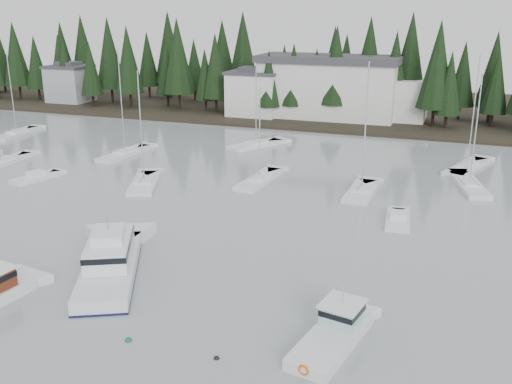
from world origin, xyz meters
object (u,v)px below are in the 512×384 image
sailboat_3 (260,181)px  runabout_0 (37,178)px  house_far_west (70,83)px  runabout_1 (398,221)px  sailboat_8 (145,184)px  lobster_boat_teal (334,335)px  house_west (254,93)px  sailboat_9 (469,186)px  sailboat_1 (256,146)px  cabin_cruiser_center (110,264)px  sailboat_0 (125,155)px  sailboat_11 (467,168)px  sailboat_4 (2,164)px  sailboat_6 (362,193)px  harbor_inn (340,88)px  sailboat_5 (17,135)px

sailboat_3 → runabout_0: sailboat_3 is taller
house_far_west → runabout_1: house_far_west is taller
sailboat_8 → runabout_1: bearing=-116.8°
runabout_0 → sailboat_8: bearing=-65.8°
lobster_boat_teal → sailboat_8: 36.73m
house_west → sailboat_9: (37.61, -31.84, -4.58)m
sailboat_1 → lobster_boat_teal: bearing=-125.5°
sailboat_3 → runabout_1: 18.63m
cabin_cruiser_center → runabout_0: bearing=23.9°
cabin_cruiser_center → sailboat_0: sailboat_0 is taller
house_west → sailboat_9: bearing=-40.3°
lobster_boat_teal → sailboat_0: (-37.20, 35.71, -0.41)m
house_far_west → lobster_boat_teal: 100.68m
sailboat_9 → house_west: bearing=35.4°
sailboat_9 → sailboat_11: (-0.30, 8.02, 0.01)m
lobster_boat_teal → sailboat_11: (7.24, 44.37, -0.42)m
sailboat_4 → sailboat_1: bearing=-55.0°
sailboat_0 → sailboat_6: sailboat_6 is taller
sailboat_6 → sailboat_11: bearing=-35.5°
harbor_inn → sailboat_9: size_ratio=2.23×
sailboat_3 → cabin_cruiser_center: bearing=178.3°
cabin_cruiser_center → runabout_0: size_ratio=2.03×
house_far_west → sailboat_3: 69.41m
sailboat_11 → harbor_inn: bearing=59.5°
lobster_boat_teal → runabout_1: 22.12m
sailboat_6 → sailboat_8: (-23.95, -5.37, -0.02)m
house_far_west → sailboat_9: sailboat_9 is taller
sailboat_11 → sailboat_8: bearing=140.1°
sailboat_9 → runabout_0: 50.28m
lobster_boat_teal → sailboat_5: 73.30m
sailboat_3 → sailboat_9: (23.07, 6.19, 0.01)m
sailboat_8 → sailboat_9: size_ratio=1.02×
harbor_inn → sailboat_6: 43.72m
harbor_inn → sailboat_4: 57.47m
house_west → harbor_inn: 15.45m
house_far_west → sailboat_1: 55.44m
house_far_west → sailboat_11: sailboat_11 is taller
sailboat_4 → sailboat_6: sailboat_6 is taller
sailboat_4 → sailboat_5: size_ratio=0.89×
sailboat_11 → sailboat_9: bearing=-157.7°
harbor_inn → sailboat_0: 42.51m
lobster_boat_teal → sailboat_0: 51.57m
sailboat_8 → runabout_1: 28.81m
sailboat_5 → sailboat_6: 58.25m
house_west → sailboat_9: 49.49m
sailboat_3 → runabout_1: (16.78, -8.08, 0.07)m
sailboat_5 → sailboat_9: (68.18, -4.82, 0.00)m
cabin_cruiser_center → sailboat_8: (-9.43, 20.98, -0.72)m
sailboat_1 → sailboat_9: 31.33m
sailboat_5 → sailboat_11: sailboat_11 is taller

